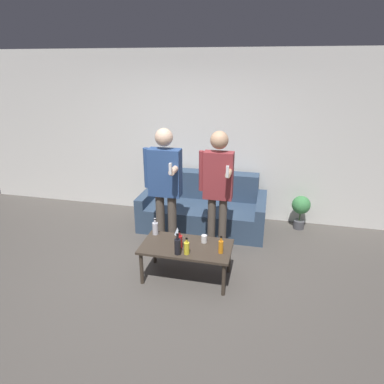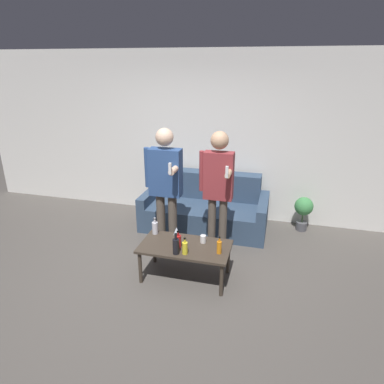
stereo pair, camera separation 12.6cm
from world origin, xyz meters
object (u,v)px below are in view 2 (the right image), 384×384
coffee_table (185,249)px  person_standing_right (218,184)px  person_standing_left (165,181)px  bottle_orange (178,241)px  couch (206,209)px

coffee_table → person_standing_right: bearing=67.9°
coffee_table → person_standing_left: (-0.43, 0.57, 0.63)m
bottle_orange → person_standing_left: (-0.36, 0.63, 0.50)m
bottle_orange → person_standing_right: (0.33, 0.70, 0.50)m
coffee_table → bottle_orange: bearing=-138.9°
couch → person_standing_right: 1.17m
couch → coffee_table: (0.08, -1.48, 0.10)m
person_standing_left → person_standing_right: 0.70m
coffee_table → person_standing_right: person_standing_right is taller
couch → person_standing_right: person_standing_right is taller
person_standing_right → bottle_orange: bearing=-115.1°
couch → person_standing_left: size_ratio=1.13×
couch → person_standing_right: bearing=-67.8°
coffee_table → person_standing_left: person_standing_left is taller
person_standing_left → couch: bearing=68.8°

